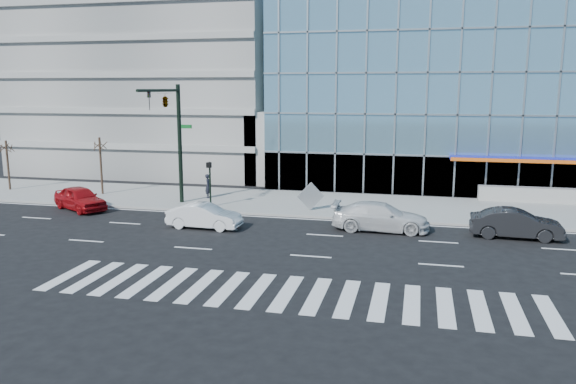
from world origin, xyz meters
name	(u,v)px	position (x,y,z in m)	size (l,w,h in m)	color
ground	(325,235)	(0.00, 0.00, 0.00)	(160.00, 160.00, 0.00)	black
sidewalk	(344,205)	(0.00, 8.00, 0.07)	(120.00, 8.00, 0.15)	gray
theatre_building	(525,92)	(14.00, 26.00, 7.50)	(42.00, 26.00, 15.00)	#74A8C2
parking_garage	(177,67)	(-20.00, 26.00, 10.00)	(24.00, 24.00, 20.00)	gray
ramp_block	(291,145)	(-6.00, 18.00, 3.00)	(6.00, 8.00, 6.00)	gray
traffic_signal	(170,115)	(-11.00, 4.57, 6.16)	(1.14, 5.74, 8.00)	black
ped_signal_post	(210,177)	(-8.50, 4.94, 2.14)	(0.30, 0.33, 3.00)	black
street_tree_near	(100,145)	(-18.00, 7.50, 3.78)	(1.10, 1.10, 4.23)	#332319
street_tree_far	(6,147)	(-26.00, 7.50, 3.45)	(1.10, 1.10, 3.87)	#332319
white_suv	(381,217)	(2.87, 1.80, 0.79)	(2.20, 5.42, 1.57)	silver
white_sedan	(204,216)	(-6.97, 0.03, 0.70)	(1.48, 4.25, 1.40)	white
dark_sedan	(516,224)	(10.02, 1.80, 0.78)	(1.64, 4.71, 1.55)	black
red_sedan	(80,198)	(-16.72, 2.74, 0.77)	(1.83, 4.55, 1.55)	#A50C11
pedestrian	(208,186)	(-9.76, 7.85, 1.00)	(0.62, 0.41, 1.71)	black
tilted_panel	(311,196)	(-1.83, 5.38, 1.07)	(1.30, 0.06, 1.30)	#A2A2A2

